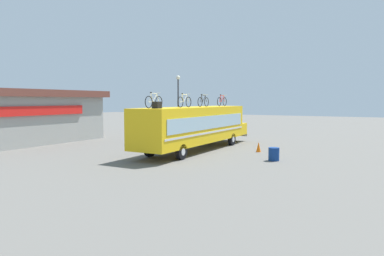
{
  "coord_description": "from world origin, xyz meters",
  "views": [
    {
      "loc": [
        -21.4,
        -11.74,
        3.5
      ],
      "look_at": [
        -0.31,
        0.0,
        1.6
      ],
      "focal_mm": 33.13,
      "sensor_mm": 36.0,
      "label": 1
    }
  ],
  "objects_px": {
    "rooftop_bicycle_1": "(154,101)",
    "rooftop_bicycle_4": "(222,101)",
    "luggage_bag_1": "(157,105)",
    "trash_bin": "(274,154)",
    "rooftop_bicycle_3": "(203,101)",
    "bus": "(196,125)",
    "rooftop_bicycle_2": "(184,101)",
    "traffic_cone": "(259,147)",
    "street_lamp": "(178,97)"
  },
  "relations": [
    {
      "from": "rooftop_bicycle_1",
      "to": "rooftop_bicycle_4",
      "type": "height_order",
      "value": "rooftop_bicycle_1"
    },
    {
      "from": "luggage_bag_1",
      "to": "trash_bin",
      "type": "bearing_deg",
      "value": -58.62
    },
    {
      "from": "rooftop_bicycle_3",
      "to": "trash_bin",
      "type": "xyz_separation_m",
      "value": [
        -3.01,
        -6.16,
        -3.03
      ]
    },
    {
      "from": "rooftop_bicycle_4",
      "to": "trash_bin",
      "type": "xyz_separation_m",
      "value": [
        -5.89,
        -5.97,
        -3.04
      ]
    },
    {
      "from": "bus",
      "to": "trash_bin",
      "type": "relative_size",
      "value": 17.44
    },
    {
      "from": "rooftop_bicycle_2",
      "to": "traffic_cone",
      "type": "distance_m",
      "value": 5.9
    },
    {
      "from": "luggage_bag_1",
      "to": "trash_bin",
      "type": "xyz_separation_m",
      "value": [
        3.51,
        -5.75,
        -2.85
      ]
    },
    {
      "from": "rooftop_bicycle_2",
      "to": "rooftop_bicycle_3",
      "type": "bearing_deg",
      "value": 2.89
    },
    {
      "from": "rooftop_bicycle_1",
      "to": "rooftop_bicycle_2",
      "type": "height_order",
      "value": "rooftop_bicycle_1"
    },
    {
      "from": "trash_bin",
      "to": "rooftop_bicycle_4",
      "type": "bearing_deg",
      "value": 45.37
    },
    {
      "from": "bus",
      "to": "rooftop_bicycle_2",
      "type": "bearing_deg",
      "value": 179.75
    },
    {
      "from": "bus",
      "to": "rooftop_bicycle_4",
      "type": "relative_size",
      "value": 7.49
    },
    {
      "from": "street_lamp",
      "to": "rooftop_bicycle_3",
      "type": "bearing_deg",
      "value": -137.52
    },
    {
      "from": "trash_bin",
      "to": "street_lamp",
      "type": "relative_size",
      "value": 0.13
    },
    {
      "from": "rooftop_bicycle_1",
      "to": "rooftop_bicycle_4",
      "type": "distance_m",
      "value": 8.75
    },
    {
      "from": "luggage_bag_1",
      "to": "rooftop_bicycle_3",
      "type": "height_order",
      "value": "rooftop_bicycle_3"
    },
    {
      "from": "rooftop_bicycle_1",
      "to": "rooftop_bicycle_2",
      "type": "bearing_deg",
      "value": -8.2
    },
    {
      "from": "rooftop_bicycle_1",
      "to": "rooftop_bicycle_3",
      "type": "relative_size",
      "value": 1.02
    },
    {
      "from": "bus",
      "to": "luggage_bag_1",
      "type": "height_order",
      "value": "luggage_bag_1"
    },
    {
      "from": "rooftop_bicycle_3",
      "to": "street_lamp",
      "type": "bearing_deg",
      "value": 42.48
    },
    {
      "from": "luggage_bag_1",
      "to": "rooftop_bicycle_4",
      "type": "height_order",
      "value": "rooftop_bicycle_4"
    },
    {
      "from": "bus",
      "to": "luggage_bag_1",
      "type": "xyz_separation_m",
      "value": [
        -5.12,
        -0.26,
        1.46
      ]
    },
    {
      "from": "rooftop_bicycle_2",
      "to": "rooftop_bicycle_4",
      "type": "xyz_separation_m",
      "value": [
        5.86,
        -0.05,
        0.0
      ]
    },
    {
      "from": "rooftop_bicycle_1",
      "to": "rooftop_bicycle_2",
      "type": "relative_size",
      "value": 1.0
    },
    {
      "from": "bus",
      "to": "traffic_cone",
      "type": "relative_size",
      "value": 19.51
    },
    {
      "from": "rooftop_bicycle_4",
      "to": "trash_bin",
      "type": "bearing_deg",
      "value": -134.63
    },
    {
      "from": "bus",
      "to": "traffic_cone",
      "type": "xyz_separation_m",
      "value": [
        1.32,
        -4.11,
        -1.43
      ]
    },
    {
      "from": "rooftop_bicycle_2",
      "to": "street_lamp",
      "type": "xyz_separation_m",
      "value": [
        10.0,
        6.58,
        0.43
      ]
    },
    {
      "from": "luggage_bag_1",
      "to": "rooftop_bicycle_1",
      "type": "bearing_deg",
      "value": 45.85
    },
    {
      "from": "trash_bin",
      "to": "street_lamp",
      "type": "distance_m",
      "value": 16.47
    },
    {
      "from": "rooftop_bicycle_4",
      "to": "rooftop_bicycle_3",
      "type": "bearing_deg",
      "value": 176.07
    },
    {
      "from": "rooftop_bicycle_4",
      "to": "traffic_cone",
      "type": "relative_size",
      "value": 2.61
    },
    {
      "from": "trash_bin",
      "to": "traffic_cone",
      "type": "relative_size",
      "value": 1.12
    },
    {
      "from": "street_lamp",
      "to": "rooftop_bicycle_4",
      "type": "bearing_deg",
      "value": -122.01
    },
    {
      "from": "rooftop_bicycle_1",
      "to": "traffic_cone",
      "type": "distance_m",
      "value": 7.97
    },
    {
      "from": "luggage_bag_1",
      "to": "trash_bin",
      "type": "height_order",
      "value": "luggage_bag_1"
    },
    {
      "from": "trash_bin",
      "to": "street_lamp",
      "type": "xyz_separation_m",
      "value": [
        10.03,
        12.59,
        3.47
      ]
    },
    {
      "from": "luggage_bag_1",
      "to": "rooftop_bicycle_3",
      "type": "relative_size",
      "value": 0.27
    },
    {
      "from": "luggage_bag_1",
      "to": "rooftop_bicycle_4",
      "type": "bearing_deg",
      "value": 1.31
    },
    {
      "from": "bus",
      "to": "rooftop_bicycle_4",
      "type": "bearing_deg",
      "value": -0.54
    },
    {
      "from": "luggage_bag_1",
      "to": "rooftop_bicycle_4",
      "type": "distance_m",
      "value": 9.4
    },
    {
      "from": "traffic_cone",
      "to": "street_lamp",
      "type": "height_order",
      "value": "street_lamp"
    },
    {
      "from": "bus",
      "to": "rooftop_bicycle_1",
      "type": "height_order",
      "value": "rooftop_bicycle_1"
    },
    {
      "from": "rooftop_bicycle_2",
      "to": "street_lamp",
      "type": "height_order",
      "value": "street_lamp"
    },
    {
      "from": "luggage_bag_1",
      "to": "rooftop_bicycle_2",
      "type": "height_order",
      "value": "rooftop_bicycle_2"
    },
    {
      "from": "luggage_bag_1",
      "to": "street_lamp",
      "type": "relative_size",
      "value": 0.08
    },
    {
      "from": "rooftop_bicycle_2",
      "to": "traffic_cone",
      "type": "height_order",
      "value": "rooftop_bicycle_2"
    },
    {
      "from": "rooftop_bicycle_4",
      "to": "traffic_cone",
      "type": "xyz_separation_m",
      "value": [
        -2.96,
        -4.07,
        -3.08
      ]
    },
    {
      "from": "rooftop_bicycle_3",
      "to": "street_lamp",
      "type": "xyz_separation_m",
      "value": [
        7.02,
        6.43,
        0.43
      ]
    },
    {
      "from": "rooftop_bicycle_1",
      "to": "rooftop_bicycle_3",
      "type": "xyz_separation_m",
      "value": [
        5.86,
        -0.26,
        -0.01
      ]
    }
  ]
}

